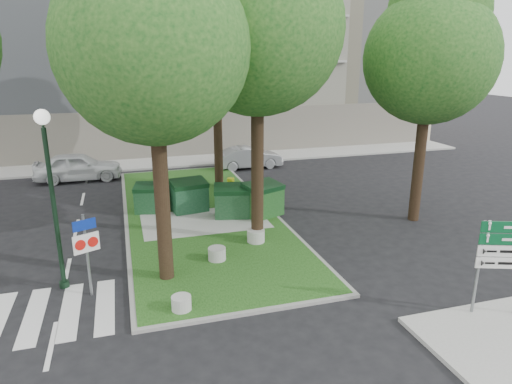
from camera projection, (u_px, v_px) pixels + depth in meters
name	position (u px, v px, depth m)	size (l,w,h in m)	color
ground	(234.00, 315.00, 12.11)	(120.00, 120.00, 0.00)	black
median_island	(200.00, 215.00, 19.57)	(6.00, 16.00, 0.12)	#193F12
median_kerb	(200.00, 215.00, 19.57)	(6.30, 16.30, 0.10)	gray
building_sidewalk	(164.00, 162.00, 29.06)	(42.00, 3.00, 0.12)	#999993
zebra_crossing	(88.00, 308.00, 12.45)	(5.00, 3.00, 0.01)	silver
apartment_building	(147.00, 36.00, 33.65)	(41.00, 12.00, 16.00)	#BCAD8D
tree_median_near_left	(155.00, 28.00, 11.96)	(5.20, 5.20, 10.53)	black
tree_median_near_right	(260.00, 11.00, 14.56)	(5.60, 5.60, 11.46)	black
tree_median_mid	(154.00, 46.00, 18.16)	(4.80, 4.80, 9.99)	black
tree_median_far	(217.00, 17.00, 21.40)	(5.80, 5.80, 11.93)	black
tree_street_right	(432.00, 45.00, 17.23)	(5.00, 5.00, 10.06)	black
dumpster_a	(151.00, 198.00, 19.61)	(1.53, 1.24, 1.25)	#0F3819
dumpster_b	(189.00, 196.00, 19.68)	(1.66, 1.29, 1.41)	#123E21
dumpster_c	(232.00, 201.00, 19.00)	(1.66, 1.33, 1.37)	#103618
dumpster_d	(263.00, 200.00, 19.11)	(1.87, 1.63, 1.45)	#164816
bollard_left	(181.00, 303.00, 12.12)	(0.53, 0.53, 0.38)	#AFAFAA
bollard_right	(256.00, 236.00, 16.52)	(0.64, 0.64, 0.45)	#A5A6A1
bollard_mid	(217.00, 254.00, 15.07)	(0.59, 0.59, 0.42)	#9E9E99
litter_bin	(231.00, 184.00, 22.76)	(0.36, 0.36, 0.64)	#C2CF18
street_lamp	(50.00, 180.00, 12.63)	(0.42, 0.42, 5.26)	black
traffic_sign_pole	(86.00, 244.00, 12.69)	(0.69, 0.34, 2.46)	slate
directional_sign	(502.00, 253.00, 11.54)	(1.22, 0.47, 2.56)	slate
car_white	(78.00, 167.00, 24.94)	(1.83, 4.55, 1.55)	silver
car_silver	(249.00, 157.00, 27.69)	(1.40, 4.01, 1.32)	#919398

